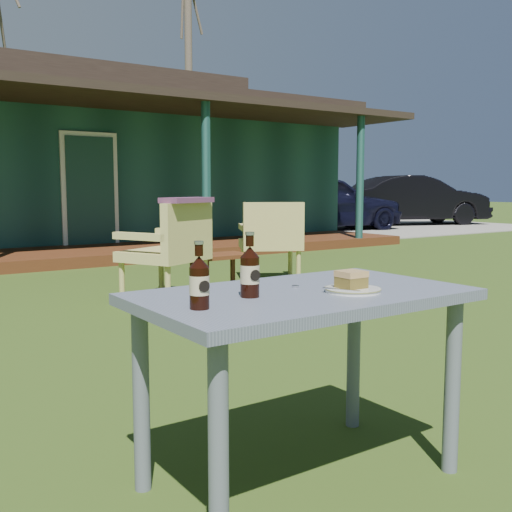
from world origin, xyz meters
TOP-DOWN VIEW (x-y plane):
  - ground at (0.00, 0.00)m, footprint 80.00×80.00m
  - gravel_strip at (10.50, 8.50)m, footprint 9.00×6.00m
  - tree_right at (9.50, 17.00)m, footprint 0.28×0.28m
  - car_near at (8.72, 8.43)m, footprint 4.44×2.33m
  - car_far at (12.44, 8.67)m, footprint 4.63×2.83m
  - cafe_table at (0.00, -1.60)m, footprint 1.20×0.70m
  - plate at (0.14, -1.72)m, footprint 0.20×0.20m
  - cake_slice at (0.14, -1.71)m, footprint 0.09×0.09m
  - fork at (0.07, -1.73)m, footprint 0.07×0.13m
  - cola_bottle_near at (-0.22, -1.59)m, footprint 0.07×0.07m
  - cola_bottle_far at (-0.47, -1.67)m, footprint 0.06×0.06m
  - bottle_cap at (0.03, -1.53)m, footprint 0.03×0.03m
  - armchair_left at (1.21, 1.90)m, footprint 0.92×0.90m
  - armchair_right at (2.70, 2.33)m, footprint 0.91×0.89m
  - floral_throw at (1.29, 1.73)m, footprint 0.63×0.46m
  - side_table at (1.87, 2.09)m, footprint 0.60×0.40m

SIDE VIEW (x-z plane):
  - ground at x=0.00m, z-range 0.00..0.00m
  - gravel_strip at x=10.50m, z-range 0.00..0.02m
  - side_table at x=1.87m, z-range 0.14..0.54m
  - armchair_right at x=2.70m, z-range 0.06..0.99m
  - armchair_left at x=1.21m, z-range 0.06..1.01m
  - cafe_table at x=0.00m, z-range 0.26..0.98m
  - car_near at x=8.72m, z-range 0.00..1.44m
  - car_far at x=12.44m, z-range 0.00..1.44m
  - bottle_cap at x=0.03m, z-range 0.72..0.73m
  - plate at x=0.14m, z-range 0.72..0.74m
  - fork at x=0.07m, z-range 0.73..0.74m
  - cake_slice at x=0.14m, z-range 0.73..0.80m
  - cola_bottle_far at x=-0.47m, z-range 0.70..0.91m
  - cola_bottle_near at x=-0.22m, z-range 0.70..0.92m
  - floral_throw at x=1.29m, z-range 0.95..1.00m
  - tree_right at x=9.50m, z-range 0.00..11.00m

